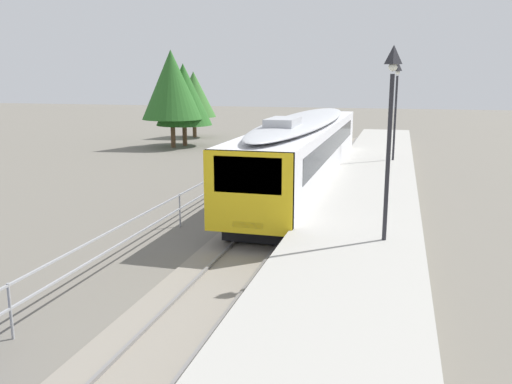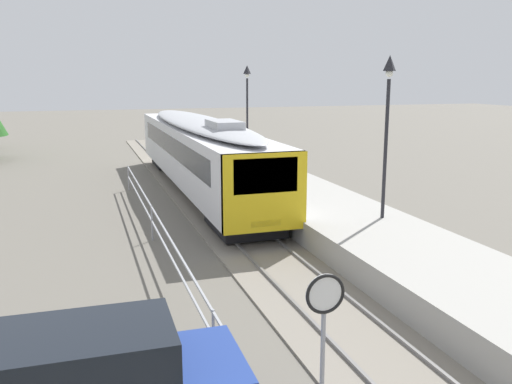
{
  "view_description": "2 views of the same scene",
  "coord_description": "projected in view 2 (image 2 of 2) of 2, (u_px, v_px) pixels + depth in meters",
  "views": [
    {
      "loc": [
        4.34,
        3.3,
        5.4
      ],
      "look_at": [
        0.0,
        19.52,
        1.8
      ],
      "focal_mm": 37.5,
      "sensor_mm": 36.0,
      "label": 1
    },
    {
      "loc": [
        -5.49,
        2.64,
        5.55
      ],
      "look_at": [
        0.0,
        19.52,
        1.8
      ],
      "focal_mm": 38.14,
      "sensor_mm": 36.0,
      "label": 2
    }
  ],
  "objects": [
    {
      "name": "track_rails",
      "position": [
        236.0,
        224.0,
        20.81
      ],
      "size": [
        3.2,
        60.0,
        0.14
      ],
      "color": "gray",
      "rests_on": "ground"
    },
    {
      "name": "platform_lamp_far_end",
      "position": [
        247.0,
        93.0,
        32.08
      ],
      "size": [
        0.34,
        0.34,
        5.35
      ],
      "color": "#232328",
      "rests_on": "station_platform"
    },
    {
      "name": "speed_limit_sign",
      "position": [
        324.0,
        318.0,
        7.89
      ],
      "size": [
        0.61,
        0.1,
        2.81
      ],
      "color": "#9EA0A5",
      "rests_on": "ground"
    },
    {
      "name": "commuter_train",
      "position": [
        199.0,
        149.0,
        26.44
      ],
      "size": [
        2.82,
        20.24,
        3.74
      ],
      "color": "silver",
      "rests_on": "track_rails"
    },
    {
      "name": "station_platform",
      "position": [
        314.0,
        208.0,
        21.71
      ],
      "size": [
        3.9,
        60.0,
        0.9
      ],
      "primitive_type": "cube",
      "color": "#A8A59E",
      "rests_on": "ground"
    },
    {
      "name": "carpark_fence",
      "position": [
        213.0,
        326.0,
        10.33
      ],
      "size": [
        0.06,
        36.06,
        1.25
      ],
      "color": "#9EA0A5",
      "rests_on": "ground"
    },
    {
      "name": "ground_plane",
      "position": [
        157.0,
        232.0,
        19.91
      ],
      "size": [
        160.0,
        160.0,
        0.0
      ],
      "primitive_type": "plane",
      "color": "#6B665B"
    },
    {
      "name": "platform_lamp_mid_platform",
      "position": [
        388.0,
        107.0,
        17.63
      ],
      "size": [
        0.34,
        0.34,
        5.35
      ],
      "color": "#232328",
      "rests_on": "station_platform"
    }
  ]
}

